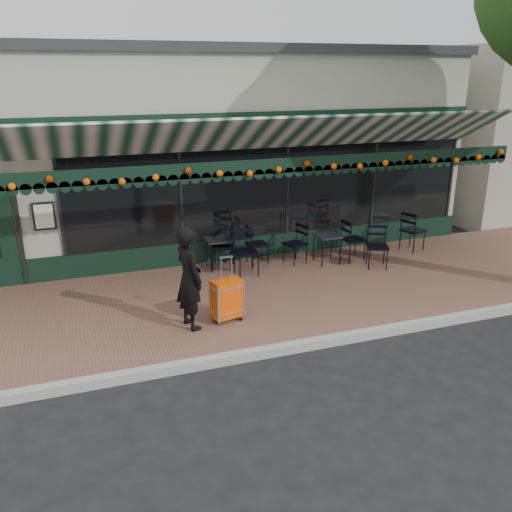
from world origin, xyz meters
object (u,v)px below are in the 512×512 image
object	(u,v)px
chair_a_left	(295,244)
chair_a_right	(353,240)
chair_b_front	(246,253)
chair_b_left	(223,246)
cafe_table_b	(218,242)
chair_b_right	(257,245)
woman	(189,278)
chair_a_front	(377,247)
suitcase	(227,299)
chair_a_extra	(413,231)
cafe_table_a	(327,238)

from	to	relation	value
chair_a_left	chair_a_right	xyz separation A→B (m)	(1.30, -0.21, 0.03)
chair_b_front	chair_b_left	bearing A→B (deg)	118.20
cafe_table_b	chair_b_right	world-z (taller)	chair_b_right
cafe_table_b	woman	bearing A→B (deg)	-115.13
chair_a_left	chair_a_front	distance (m)	1.75
chair_b_right	chair_b_front	size ratio (longest dim) A/B	0.91
suitcase	chair_b_left	xyz separation A→B (m)	(0.66, 2.55, 0.10)
chair_a_extra	chair_b_right	world-z (taller)	chair_a_extra
suitcase	chair_b_right	size ratio (longest dim) A/B	1.30
chair_a_front	cafe_table_a	bearing A→B (deg)	167.62
woman	cafe_table_b	world-z (taller)	woman
cafe_table_b	chair_a_extra	distance (m)	4.62
chair_a_extra	chair_b_left	xyz separation A→B (m)	(-4.51, 0.38, 0.00)
chair_b_left	woman	bearing A→B (deg)	-2.76
chair_b_front	suitcase	bearing A→B (deg)	-116.95
suitcase	chair_a_front	distance (m)	4.02
chair_b_left	chair_b_right	distance (m)	0.77
suitcase	cafe_table_a	bearing A→B (deg)	21.69
cafe_table_b	chair_a_front	bearing A→B (deg)	-19.18
chair_a_right	chair_b_left	distance (m)	2.91
chair_a_right	chair_b_right	xyz separation A→B (m)	(-2.09, 0.46, -0.03)
cafe_table_a	chair_b_right	xyz separation A→B (m)	(-1.46, 0.44, -0.14)
cafe_table_a	chair_b_right	bearing A→B (deg)	163.01
woman	chair_b_right	distance (m)	3.28
chair_a_left	cafe_table_b	bearing A→B (deg)	-118.13
woman	chair_a_front	distance (m)	4.65
cafe_table_a	cafe_table_b	bearing A→B (deg)	168.17
cafe_table_b	chair_b_left	world-z (taller)	chair_b_left
chair_a_right	chair_b_left	bearing A→B (deg)	76.89
suitcase	chair_b_left	size ratio (longest dim) A/B	1.19
cafe_table_b	chair_b_left	size ratio (longest dim) A/B	0.68
chair_a_left	chair_a_front	world-z (taller)	chair_a_front
woman	chair_b_front	distance (m)	2.57
suitcase	chair_a_extra	bearing A→B (deg)	9.16
cafe_table_b	chair_a_right	size ratio (longest dim) A/B	0.70
chair_a_right	chair_a_front	world-z (taller)	chair_a_right
chair_a_right	chair_a_extra	size ratio (longest dim) A/B	0.98
suitcase	chair_a_extra	distance (m)	5.61
chair_a_extra	chair_b_front	size ratio (longest dim) A/B	0.98
suitcase	woman	bearing A→B (deg)	168.56
woman	suitcase	xyz separation A→B (m)	(0.63, 0.02, -0.47)
cafe_table_a	chair_b_front	world-z (taller)	chair_b_front
suitcase	chair_b_right	bearing A→B (deg)	46.46
chair_b_left	chair_b_right	xyz separation A→B (m)	(0.77, -0.06, -0.04)
cafe_table_b	chair_b_right	distance (m)	0.88
woman	chair_a_front	size ratio (longest dim) A/B	1.89
suitcase	chair_b_left	bearing A→B (deg)	61.80
chair_b_front	cafe_table_b	bearing A→B (deg)	125.56
chair_a_front	chair_a_extra	world-z (taller)	chair_a_extra
chair_a_front	chair_a_extra	xyz separation A→B (m)	(1.41, 0.75, 0.02)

